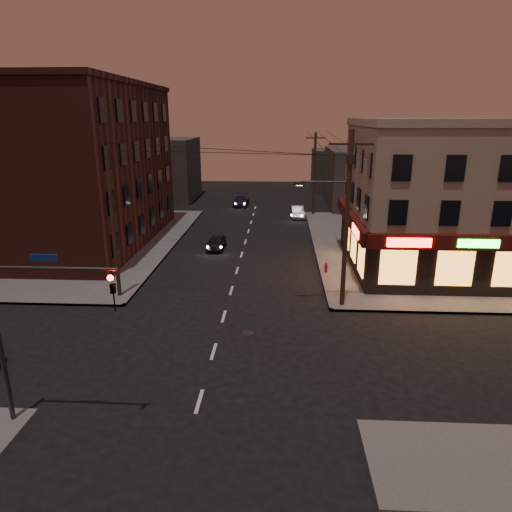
# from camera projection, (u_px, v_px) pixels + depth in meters

# --- Properties ---
(ground) EXTENTS (120.00, 120.00, 0.00)m
(ground) POSITION_uv_depth(u_px,v_px,m) (214.00, 352.00, 21.79)
(ground) COLOR black
(ground) RESTS_ON ground
(sidewalk_ne) EXTENTS (24.00, 28.00, 0.15)m
(sidewalk_ne) POSITION_uv_depth(u_px,v_px,m) (454.00, 247.00, 38.99)
(sidewalk_ne) COLOR #514F4C
(sidewalk_ne) RESTS_ON ground
(sidewalk_nw) EXTENTS (24.00, 28.00, 0.15)m
(sidewalk_nw) POSITION_uv_depth(u_px,v_px,m) (44.00, 241.00, 40.83)
(sidewalk_nw) COLOR #514F4C
(sidewalk_nw) RESTS_ON ground
(pizza_building) EXTENTS (15.85, 12.85, 10.50)m
(pizza_building) POSITION_uv_depth(u_px,v_px,m) (462.00, 197.00, 32.23)
(pizza_building) COLOR tan
(pizza_building) RESTS_ON sidewalk_ne
(brick_apartment) EXTENTS (12.00, 20.00, 13.00)m
(brick_apartment) POSITION_uv_depth(u_px,v_px,m) (74.00, 167.00, 38.73)
(brick_apartment) COLOR #4D2018
(brick_apartment) RESTS_ON sidewalk_nw
(bg_building_ne_a) EXTENTS (10.00, 12.00, 7.00)m
(bg_building_ne_a) POSITION_uv_depth(u_px,v_px,m) (369.00, 178.00, 56.33)
(bg_building_ne_a) COLOR #3F3D3A
(bg_building_ne_a) RESTS_ON ground
(bg_building_nw) EXTENTS (9.00, 10.00, 8.00)m
(bg_building_nw) POSITION_uv_depth(u_px,v_px,m) (161.00, 169.00, 61.39)
(bg_building_nw) COLOR #3F3D3A
(bg_building_nw) RESTS_ON ground
(bg_building_ne_b) EXTENTS (8.00, 8.00, 6.00)m
(bg_building_ne_b) POSITION_uv_depth(u_px,v_px,m) (339.00, 169.00, 69.95)
(bg_building_ne_b) COLOR #3F3D3A
(bg_building_ne_b) RESTS_ON ground
(utility_pole_main) EXTENTS (4.20, 0.44, 10.00)m
(utility_pole_main) POSITION_uv_depth(u_px,v_px,m) (345.00, 211.00, 25.30)
(utility_pole_main) COLOR #382619
(utility_pole_main) RESTS_ON sidewalk_ne
(utility_pole_far) EXTENTS (0.26, 0.26, 9.00)m
(utility_pole_far) POSITION_uv_depth(u_px,v_px,m) (314.00, 174.00, 50.63)
(utility_pole_far) COLOR #382619
(utility_pole_far) RESTS_ON sidewalk_ne
(utility_pole_west) EXTENTS (0.24, 0.24, 9.00)m
(utility_pole_west) POSITION_uv_depth(u_px,v_px,m) (113.00, 224.00, 26.98)
(utility_pole_west) COLOR #382619
(utility_pole_west) RESTS_ON sidewalk_nw
(traffic_signal) EXTENTS (4.49, 0.32, 6.47)m
(traffic_signal) POSITION_uv_depth(u_px,v_px,m) (25.00, 319.00, 15.51)
(traffic_signal) COLOR #333538
(traffic_signal) RESTS_ON ground
(sedan_near) EXTENTS (1.49, 3.50, 1.18)m
(sedan_near) POSITION_uv_depth(u_px,v_px,m) (216.00, 242.00, 38.50)
(sedan_near) COLOR black
(sedan_near) RESTS_ON ground
(sedan_mid) EXTENTS (1.65, 3.98, 1.28)m
(sedan_mid) POSITION_uv_depth(u_px,v_px,m) (297.00, 212.00, 50.56)
(sedan_mid) COLOR slate
(sedan_mid) RESTS_ON ground
(sedan_far) EXTENTS (1.87, 4.46, 1.29)m
(sedan_far) POSITION_uv_depth(u_px,v_px,m) (241.00, 201.00, 57.40)
(sedan_far) COLOR black
(sedan_far) RESTS_ON ground
(fire_hydrant) EXTENTS (0.32, 0.32, 0.71)m
(fire_hydrant) POSITION_uv_depth(u_px,v_px,m) (326.00, 267.00, 32.34)
(fire_hydrant) COLOR maroon
(fire_hydrant) RESTS_ON sidewalk_ne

